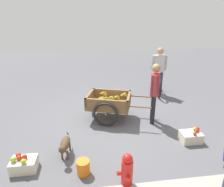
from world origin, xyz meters
TOP-DOWN VIEW (x-y plane):
  - ground_plane at (0.00, 0.00)m, footprint 24.00×24.00m
  - fruit_cart at (0.11, -0.18)m, footprint 1.80×1.22m
  - vendor_person at (-0.98, 0.17)m, footprint 0.29×0.54m
  - bicycle at (-1.83, -1.92)m, footprint 0.50×1.64m
  - cyclist_person at (-1.80, -1.77)m, footprint 0.51×0.26m
  - dog at (1.14, 1.28)m, footprint 0.22×0.67m
  - fire_hydrant at (0.11, 2.21)m, footprint 0.25×0.25m
  - plastic_bucket at (0.79, 1.79)m, footprint 0.23×0.23m
  - apple_crate at (-1.55, 1.13)m, footprint 0.44×0.32m
  - mixed_fruit_crate at (1.84, 1.57)m, footprint 0.44×0.32m

SIDE VIEW (x-z plane):
  - ground_plane at x=0.00m, z-range 0.00..0.00m
  - apple_crate at x=-1.55m, z-range -0.03..0.28m
  - mixed_fruit_crate at x=1.84m, z-range -0.03..0.29m
  - plastic_bucket at x=0.79m, z-range 0.00..0.26m
  - dog at x=1.14m, z-range 0.07..0.47m
  - fire_hydrant at x=0.11m, z-range 0.00..0.67m
  - bicycle at x=-1.83m, z-range -0.07..0.78m
  - fruit_cart at x=0.11m, z-range 0.08..0.79m
  - vendor_person at x=-0.98m, z-range 0.15..1.69m
  - cyclist_person at x=-1.80m, z-range 0.16..1.80m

